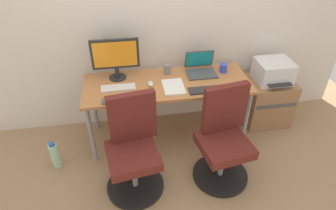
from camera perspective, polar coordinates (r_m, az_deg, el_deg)
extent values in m
plane|color=#9E7A56|center=(3.44, -0.13, -5.75)|extent=(5.28, 5.28, 0.00)
cube|color=silver|center=(3.13, -1.37, 17.52)|extent=(4.40, 0.04, 2.60)
cube|color=#B77542|center=(3.02, -0.15, 4.12)|extent=(1.71, 0.64, 0.03)
cylinder|color=gray|center=(3.02, -14.67, -5.70)|extent=(0.04, 0.04, 0.68)
cylinder|color=gray|center=(3.22, 14.93, -2.67)|extent=(0.04, 0.04, 0.68)
cylinder|color=gray|center=(3.44, -14.23, 0.18)|extent=(0.04, 0.04, 0.68)
cylinder|color=gray|center=(3.62, 11.86, 2.54)|extent=(0.04, 0.04, 0.68)
cylinder|color=black|center=(2.92, -6.32, -15.28)|extent=(0.54, 0.54, 0.03)
cylinder|color=gray|center=(2.78, -6.57, -12.87)|extent=(0.05, 0.05, 0.34)
cube|color=#591E19|center=(2.62, -6.89, -9.76)|extent=(0.50, 0.50, 0.09)
cube|color=#591E19|center=(2.57, -6.96, -2.35)|extent=(0.43, 0.13, 0.48)
cylinder|color=black|center=(3.03, 10.04, -13.19)|extent=(0.54, 0.54, 0.03)
cylinder|color=gray|center=(2.90, 10.42, -10.77)|extent=(0.05, 0.05, 0.34)
cube|color=#591E19|center=(2.75, 10.89, -7.67)|extent=(0.51, 0.51, 0.09)
cube|color=#591E19|center=(2.71, 10.99, -0.59)|extent=(0.43, 0.14, 0.48)
cube|color=#996B47|center=(3.69, 18.53, 0.86)|extent=(0.51, 0.47, 0.56)
cube|color=#4C4C4C|center=(3.48, 20.37, -0.23)|extent=(0.46, 0.01, 0.04)
cube|color=silver|center=(3.49, 19.74, 6.22)|extent=(0.38, 0.34, 0.24)
cube|color=#262626|center=(3.37, 20.97, 3.65)|extent=(0.27, 0.06, 0.01)
cylinder|color=#A5D8B2|center=(3.20, -21.07, -9.15)|extent=(0.09, 0.09, 0.28)
cylinder|color=#2D59B2|center=(3.10, -21.68, -7.10)|extent=(0.06, 0.06, 0.03)
cylinder|color=#262626|center=(3.14, -9.74, 5.32)|extent=(0.18, 0.18, 0.01)
cylinder|color=#262626|center=(3.11, -9.85, 6.29)|extent=(0.04, 0.04, 0.11)
cube|color=#262626|center=(3.02, -10.25, 9.76)|extent=(0.48, 0.03, 0.31)
cube|color=orange|center=(3.00, -10.25, 9.63)|extent=(0.43, 0.00, 0.26)
cube|color=#4C4C51|center=(3.18, 6.53, 6.02)|extent=(0.31, 0.22, 0.02)
cube|color=#4C4C51|center=(3.24, 6.07, 8.90)|extent=(0.31, 0.06, 0.21)
cube|color=teal|center=(3.23, 6.10, 8.87)|extent=(0.28, 0.04, 0.17)
cube|color=silver|center=(2.96, -9.64, 3.32)|extent=(0.34, 0.12, 0.02)
cube|color=#2D2D2D|center=(2.91, 7.40, 2.92)|extent=(0.34, 0.12, 0.02)
ellipsoid|color=silver|center=(2.97, -3.41, 4.15)|extent=(0.06, 0.10, 0.03)
ellipsoid|color=#515156|center=(2.78, -12.27, 0.83)|extent=(0.06, 0.10, 0.03)
cylinder|color=blue|center=(3.25, 10.69, 7.07)|extent=(0.08, 0.08, 0.09)
cylinder|color=slate|center=(3.15, -0.16, 6.96)|extent=(0.07, 0.07, 0.10)
cube|color=white|center=(2.94, 1.08, 3.57)|extent=(0.21, 0.30, 0.01)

